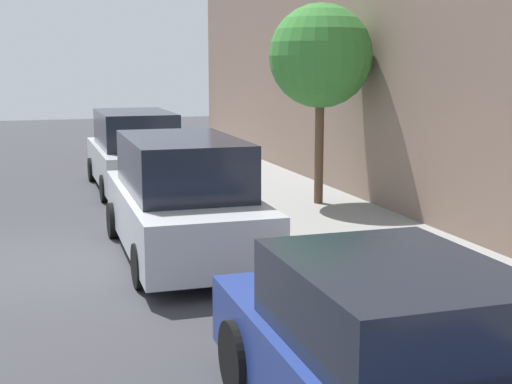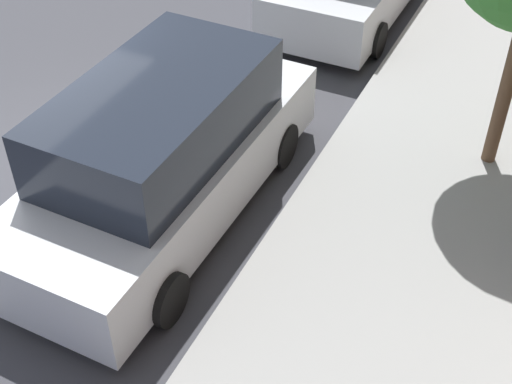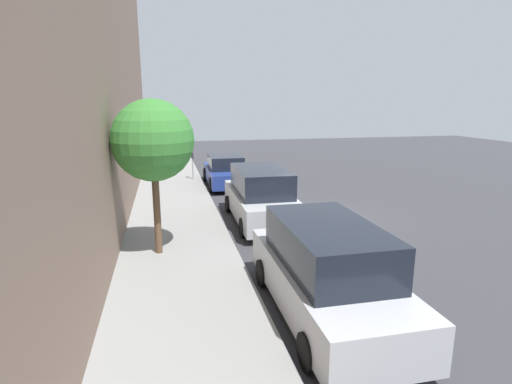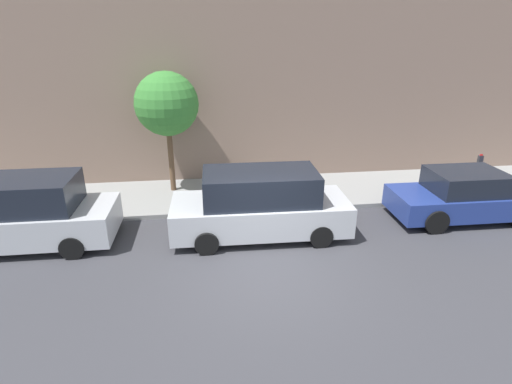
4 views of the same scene
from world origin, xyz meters
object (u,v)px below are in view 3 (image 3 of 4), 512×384
street_tree (153,141)px  parked_sedan_nearest (225,172)px  parked_minivan_second (261,196)px  parked_minivan_third (326,271)px  parking_meter_near (193,163)px

street_tree → parked_sedan_nearest: bearing=-109.4°
parked_sedan_nearest → parked_minivan_second: 6.38m
parked_sedan_nearest → parked_minivan_third: size_ratio=0.92×
parked_sedan_nearest → parking_meter_near: bearing=-42.9°
parked_minivan_second → parking_meter_near: parked_minivan_second is taller
parked_minivan_second → street_tree: size_ratio=1.20×
parked_sedan_nearest → parking_meter_near: size_ratio=3.19×
parked_minivan_third → parking_meter_near: 14.30m
parking_meter_near → street_tree: 10.78m
parked_sedan_nearest → street_tree: bearing=70.6°
parked_minivan_third → street_tree: bearing=-49.2°
parked_sedan_nearest → parked_minivan_second: bearing=92.7°
street_tree → parking_meter_near: bearing=-99.0°
parking_meter_near → street_tree: (1.66, 10.43, 2.16)m
street_tree → parked_minivan_third: bearing=130.8°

